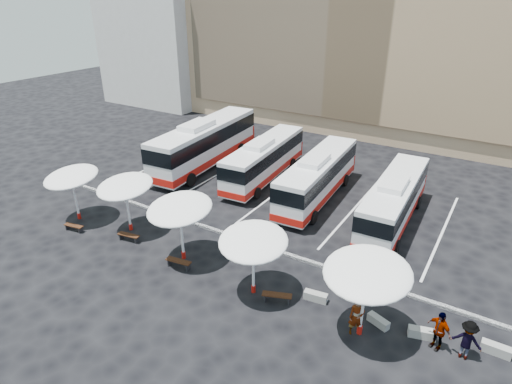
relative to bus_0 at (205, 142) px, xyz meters
The scene contains 26 objects.
ground 12.62m from the bus_0, 49.03° to the right, with size 120.00×120.00×0.00m, color black.
sandstone_building 26.11m from the bus_0, 70.06° to the left, with size 42.00×18.25×29.60m.
apartment_block 28.06m from the bus_0, 136.84° to the left, with size 14.00×14.00×18.00m, color silver.
curb_divider 12.24m from the bus_0, 47.47° to the right, with size 34.00×0.25×0.15m, color black.
bay_lines 8.54m from the bus_0, ahead, with size 24.15×12.00×0.01m.
bus_0 is the anchor object (origin of this frame).
bus_1 5.95m from the bus_0, ahead, with size 3.22×11.11×3.48m.
bus_2 11.19m from the bus_0, ahead, with size 3.11×11.31×3.55m.
bus_3 17.06m from the bus_0, ahead, with size 2.84×10.87×3.42m.
sunshade_0 12.51m from the bus_0, 96.18° to the right, with size 4.01×4.05×3.64m.
sunshade_1 11.97m from the bus_0, 76.52° to the right, with size 3.62×3.66×3.65m.
sunshade_2 14.65m from the bus_0, 57.45° to the right, with size 4.05×4.10×3.82m.
sunshade_3 18.23m from the bus_0, 44.63° to the right, with size 4.30×4.33×3.60m.
sunshade_4 22.61m from the bus_0, 34.42° to the right, with size 4.11×4.15×3.94m.
wood_bench_0 13.77m from the bus_0, 90.94° to the right, with size 1.39×0.58×0.41m.
wood_bench_1 13.30m from the bus_0, 73.59° to the right, with size 1.50×0.63×0.44m.
wood_bench_2 15.63m from the bus_0, 57.99° to the right, with size 1.55×0.61×0.46m.
wood_bench_3 19.34m from the bus_0, 41.77° to the right, with size 1.54×0.91×0.46m.
conc_bench_0 19.87m from the bus_0, 36.22° to the right, with size 1.18×0.39×0.44m, color gray.
conc_bench_1 22.58m from the bus_0, 31.50° to the right, with size 1.07×0.36×0.40m, color gray.
conc_bench_2 24.09m from the bus_0, 28.60° to the right, with size 1.19×0.40×0.45m, color gray.
conc_bench_3 26.40m from the bus_0, 24.23° to the right, with size 1.20×0.40×0.45m, color gray.
passenger_0 22.51m from the bus_0, 34.86° to the right, with size 0.70×0.46×1.92m, color black.
passenger_1 20.63m from the bus_0, 27.70° to the right, with size 0.85×0.66×1.75m, color black.
passenger_2 24.76m from the bus_0, 28.51° to the right, with size 1.13×0.47×1.92m, color black.
passenger_3 25.73m from the bus_0, 27.22° to the right, with size 1.21×0.70×1.87m, color black.
Camera 1 is at (14.27, -18.45, 14.19)m, focal length 30.00 mm.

